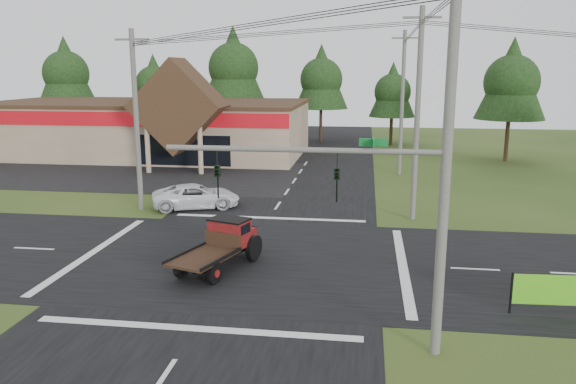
# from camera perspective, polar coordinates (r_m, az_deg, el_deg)

# --- Properties ---
(ground) EXTENTS (120.00, 120.00, 0.00)m
(ground) POSITION_cam_1_polar(r_m,az_deg,el_deg) (25.20, -4.63, -6.78)
(ground) COLOR #2C4418
(ground) RESTS_ON ground
(road_ns) EXTENTS (12.00, 120.00, 0.02)m
(road_ns) POSITION_cam_1_polar(r_m,az_deg,el_deg) (25.20, -4.63, -6.76)
(road_ns) COLOR black
(road_ns) RESTS_ON ground
(road_ew) EXTENTS (120.00, 12.00, 0.02)m
(road_ew) POSITION_cam_1_polar(r_m,az_deg,el_deg) (25.20, -4.63, -6.75)
(road_ew) COLOR black
(road_ew) RESTS_ON ground
(parking_apron) EXTENTS (28.00, 14.00, 0.02)m
(parking_apron) POSITION_cam_1_polar(r_m,az_deg,el_deg) (47.14, -16.33, 1.79)
(parking_apron) COLOR black
(parking_apron) RESTS_ON ground
(cvs_building) EXTENTS (30.40, 18.20, 9.19)m
(cvs_building) POSITION_cam_1_polar(r_m,az_deg,el_deg) (57.08, -13.74, 6.50)
(cvs_building) COLOR gray
(cvs_building) RESTS_ON ground
(traffic_signal_mast) EXTENTS (8.12, 0.24, 7.00)m
(traffic_signal_mast) POSITION_cam_1_polar(r_m,az_deg,el_deg) (16.19, 9.61, -1.45)
(traffic_signal_mast) COLOR #595651
(traffic_signal_mast) RESTS_ON ground
(utility_pole_nr) EXTENTS (2.00, 0.30, 11.00)m
(utility_pole_nr) POSITION_cam_1_polar(r_m,az_deg,el_deg) (16.09, 15.76, 2.59)
(utility_pole_nr) COLOR #595651
(utility_pole_nr) RESTS_ON ground
(utility_pole_nw) EXTENTS (2.00, 0.30, 10.50)m
(utility_pole_nw) POSITION_cam_1_polar(r_m,az_deg,el_deg) (34.05, -15.16, 7.12)
(utility_pole_nw) COLOR #595651
(utility_pole_nw) RESTS_ON ground
(utility_pole_ne) EXTENTS (2.00, 0.30, 11.50)m
(utility_pole_ne) POSITION_cam_1_polar(r_m,az_deg,el_deg) (31.43, 13.01, 7.74)
(utility_pole_ne) COLOR #595651
(utility_pole_ne) RESTS_ON ground
(utility_pole_n) EXTENTS (2.00, 0.30, 11.20)m
(utility_pole_n) POSITION_cam_1_polar(r_m,az_deg,el_deg) (45.37, 11.52, 8.94)
(utility_pole_n) COLOR #595651
(utility_pole_n) RESTS_ON ground
(tree_row_a) EXTENTS (6.72, 6.72, 12.12)m
(tree_row_a) POSITION_cam_1_polar(r_m,az_deg,el_deg) (72.41, -21.64, 11.34)
(tree_row_a) COLOR #332316
(tree_row_a) RESTS_ON ground
(tree_row_b) EXTENTS (5.60, 5.60, 10.10)m
(tree_row_b) POSITION_cam_1_polar(r_m,az_deg,el_deg) (69.97, -13.46, 10.75)
(tree_row_b) COLOR #332316
(tree_row_b) RESTS_ON ground
(tree_row_c) EXTENTS (7.28, 7.28, 13.13)m
(tree_row_c) POSITION_cam_1_polar(r_m,az_deg,el_deg) (66.02, -5.56, 12.70)
(tree_row_c) COLOR #332316
(tree_row_c) RESTS_ON ground
(tree_row_d) EXTENTS (6.16, 6.16, 11.11)m
(tree_row_d) POSITION_cam_1_polar(r_m,az_deg,el_deg) (65.44, 3.40, 11.56)
(tree_row_d) COLOR #332316
(tree_row_d) RESTS_ON ground
(tree_row_e) EXTENTS (5.04, 5.04, 9.09)m
(tree_row_e) POSITION_cam_1_polar(r_m,az_deg,el_deg) (63.32, 10.58, 10.14)
(tree_row_e) COLOR #332316
(tree_row_e) RESTS_ON ground
(tree_side_ne) EXTENTS (6.16, 6.16, 11.11)m
(tree_side_ne) POSITION_cam_1_polar(r_m,az_deg,el_deg) (54.73, 21.79, 10.58)
(tree_side_ne) COLOR #332316
(tree_side_ne) RESTS_ON ground
(antique_flatbed_truck) EXTENTS (3.30, 5.19, 2.03)m
(antique_flatbed_truck) POSITION_cam_1_polar(r_m,az_deg,el_deg) (23.68, -7.20, -5.52)
(antique_flatbed_truck) COLOR #54100C
(antique_flatbed_truck) RESTS_ON ground
(roadside_banner) EXTENTS (4.38, 0.35, 1.50)m
(roadside_banner) POSITION_cam_1_polar(r_m,az_deg,el_deg) (21.67, 27.22, -9.31)
(roadside_banner) COLOR #53B618
(roadside_banner) RESTS_ON ground
(white_pickup) EXTENTS (5.73, 4.07, 1.45)m
(white_pickup) POSITION_cam_1_polar(r_m,az_deg,el_deg) (34.44, -9.31, -0.42)
(white_pickup) COLOR white
(white_pickup) RESTS_ON ground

